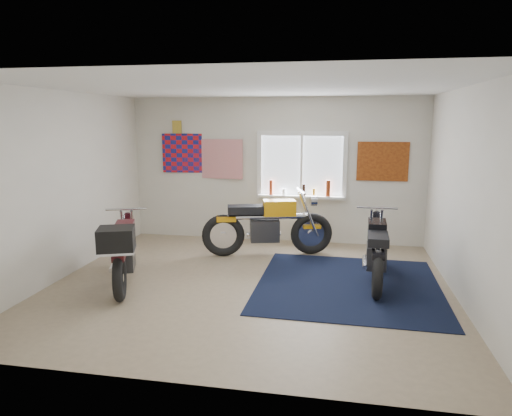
% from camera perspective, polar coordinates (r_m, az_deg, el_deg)
% --- Properties ---
extents(ground, '(5.50, 5.50, 0.00)m').
position_cam_1_polar(ground, '(6.50, -0.86, -9.61)').
color(ground, '#9E896B').
rests_on(ground, ground).
extents(room_shell, '(5.50, 5.50, 5.50)m').
position_cam_1_polar(room_shell, '(6.12, -0.90, 4.93)').
color(room_shell, white).
rests_on(room_shell, ground).
extents(navy_rug, '(2.55, 2.65, 0.01)m').
position_cam_1_polar(navy_rug, '(6.62, 11.42, -9.39)').
color(navy_rug, black).
rests_on(navy_rug, ground).
extents(window_assembly, '(1.66, 0.17, 1.26)m').
position_cam_1_polar(window_assembly, '(8.51, 5.70, 4.74)').
color(window_assembly, white).
rests_on(window_assembly, room_shell).
extents(oil_bottles, '(1.14, 0.09, 0.30)m').
position_cam_1_polar(oil_bottles, '(8.48, 6.17, 2.39)').
color(oil_bottles, '#993116').
rests_on(oil_bottles, window_assembly).
extents(flag_display, '(1.60, 0.10, 1.17)m').
position_cam_1_polar(flag_display, '(8.99, -9.85, 9.95)').
color(flag_display, red).
rests_on(flag_display, room_shell).
extents(triumph_poster, '(0.90, 0.03, 0.70)m').
position_cam_1_polar(triumph_poster, '(8.51, 15.55, 5.62)').
color(triumph_poster, '#A54C14').
rests_on(triumph_poster, room_shell).
extents(yellow_triumph, '(2.20, 0.84, 1.13)m').
position_cam_1_polar(yellow_triumph, '(7.76, 1.41, -2.35)').
color(yellow_triumph, black).
rests_on(yellow_triumph, ground).
extents(black_chrome_bike, '(0.60, 1.96, 1.00)m').
position_cam_1_polar(black_chrome_bike, '(6.73, 14.79, -5.30)').
color(black_chrome_bike, black).
rests_on(black_chrome_bike, navy_rug).
extents(maroon_tourer, '(0.99, 1.91, 0.99)m').
position_cam_1_polar(maroon_tourer, '(6.55, -16.30, -5.14)').
color(maroon_tourer, black).
rests_on(maroon_tourer, ground).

